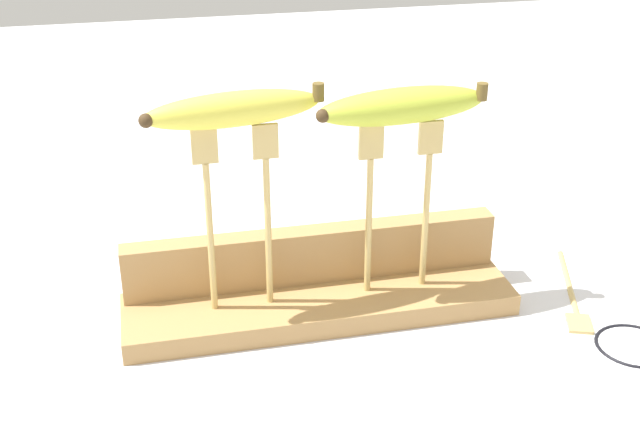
{
  "coord_description": "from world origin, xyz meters",
  "views": [
    {
      "loc": [
        -0.17,
        -0.77,
        0.51
      ],
      "look_at": [
        0.0,
        0.0,
        0.12
      ],
      "focal_mm": 46.89,
      "sensor_mm": 36.0,
      "label": 1
    }
  ],
  "objects": [
    {
      "name": "banana_raised_left",
      "position": [
        -0.09,
        -0.0,
        0.25
      ],
      "size": [
        0.18,
        0.06,
        0.04
      ],
      "color": "#DBD147",
      "rests_on": "fork_stand_left"
    },
    {
      "name": "board_backstop",
      "position": [
        0.0,
        0.04,
        0.06
      ],
      "size": [
        0.42,
        0.03,
        0.06
      ],
      "primitive_type": "cube",
      "color": "#A87F4C",
      "rests_on": "wooden_board"
    },
    {
      "name": "fork_fallen_near",
      "position": [
        0.29,
        -0.04,
        0.0
      ],
      "size": [
        0.08,
        0.18,
        0.01
      ],
      "color": "tan",
      "rests_on": "ground"
    },
    {
      "name": "banana_raised_right",
      "position": [
        0.09,
        -0.0,
        0.24
      ],
      "size": [
        0.19,
        0.06,
        0.04
      ],
      "color": "#B2C138",
      "rests_on": "fork_stand_right"
    },
    {
      "name": "wire_coil",
      "position": [
        0.31,
        -0.13,
        0.0
      ],
      "size": [
        0.08,
        0.08,
        0.0
      ],
      "primitive_type": "torus",
      "color": "black",
      "rests_on": "ground"
    },
    {
      "name": "fork_stand_right",
      "position": [
        0.09,
        -0.0,
        0.14
      ],
      "size": [
        0.09,
        0.01,
        0.19
      ],
      "color": "tan",
      "rests_on": "wooden_board"
    },
    {
      "name": "wooden_board",
      "position": [
        0.0,
        0.0,
        0.01
      ],
      "size": [
        0.43,
        0.1,
        0.02
      ],
      "primitive_type": "cube",
      "color": "#A87F4C",
      "rests_on": "ground"
    },
    {
      "name": "fork_stand_left",
      "position": [
        -0.09,
        -0.0,
        0.15
      ],
      "size": [
        0.09,
        0.01,
        0.2
      ],
      "color": "tan",
      "rests_on": "wooden_board"
    },
    {
      "name": "ground_plane",
      "position": [
        0.0,
        0.0,
        0.0
      ],
      "size": [
        3.0,
        3.0,
        0.0
      ],
      "primitive_type": "plane",
      "color": "silver"
    }
  ]
}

